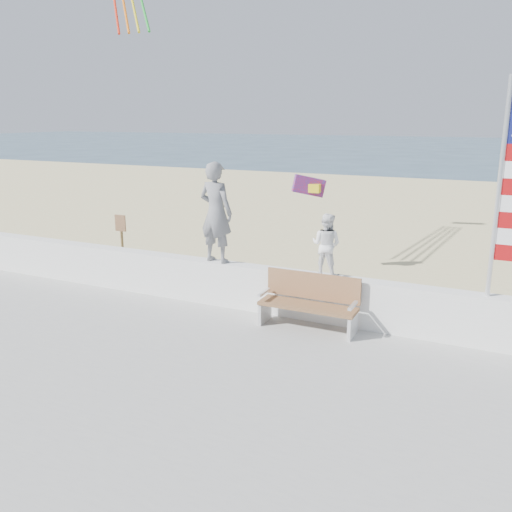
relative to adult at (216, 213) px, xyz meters
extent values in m
plane|color=#2F4D5F|center=(0.78, -2.00, -2.10)|extent=(220.00, 220.00, 0.00)
cube|color=beige|center=(0.78, 7.00, -2.06)|extent=(90.00, 40.00, 0.08)
cube|color=#ABABA5|center=(0.78, -6.00, -1.97)|extent=(50.00, 12.40, 0.10)
cube|color=white|center=(0.78, 0.00, -1.47)|extent=(30.00, 0.35, 0.90)
imported|color=slate|center=(0.00, 0.00, 0.00)|extent=(0.80, 0.58, 2.03)
imported|color=white|center=(2.33, 0.00, -0.43)|extent=(0.61, 0.50, 1.17)
cube|color=brown|center=(2.19, -0.55, -1.48)|extent=(1.80, 0.50, 0.06)
cube|color=#9C6A44|center=(2.19, -0.28, -1.17)|extent=(1.80, 0.05, 0.50)
cube|color=silver|center=(1.34, -0.55, -1.72)|extent=(0.06, 0.50, 0.40)
cube|color=white|center=(1.34, -0.60, -1.32)|extent=(0.06, 0.45, 0.05)
cube|color=white|center=(3.04, -0.55, -1.72)|extent=(0.06, 0.50, 0.40)
cube|color=silver|center=(3.04, -0.60, -1.32)|extent=(0.06, 0.45, 0.05)
cylinder|color=silver|center=(5.13, 0.00, 0.73)|extent=(0.08, 0.08, 3.50)
cube|color=#9E0A0C|center=(5.37, 0.00, -0.26)|extent=(0.44, 0.02, 0.26)
cube|color=white|center=(5.37, 0.00, 0.01)|extent=(0.44, 0.02, 0.26)
cube|color=#9E0A0C|center=(5.37, 0.00, 0.27)|extent=(0.44, 0.02, 0.26)
cube|color=red|center=(0.75, 3.37, 0.20)|extent=(0.83, 0.61, 0.58)
cube|color=yellow|center=(0.90, 3.37, 0.15)|extent=(0.30, 0.22, 0.21)
cylinder|color=olive|center=(-3.61, 1.45, -1.42)|extent=(0.07, 0.07, 1.20)
cube|color=#8E6444|center=(-3.61, 1.43, -0.77)|extent=(0.32, 0.03, 0.42)
camera|label=1|loc=(5.31, -9.35, 1.86)|focal=38.00mm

